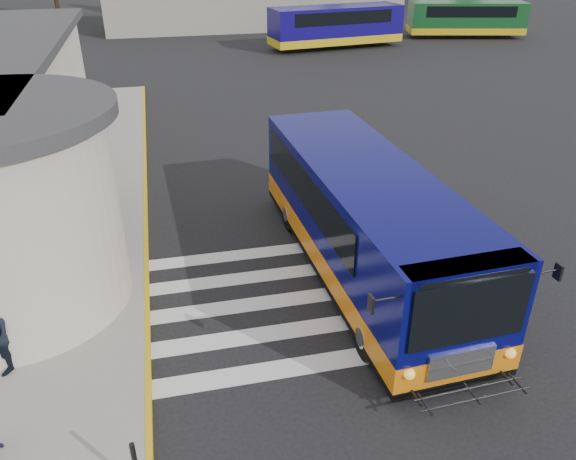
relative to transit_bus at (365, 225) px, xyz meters
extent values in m
plane|color=black|center=(-1.62, -0.05, -1.42)|extent=(140.00, 140.00, 0.00)
cube|color=gold|center=(-5.67, 3.95, -1.34)|extent=(0.12, 34.00, 0.16)
cylinder|color=beige|center=(-8.62, 0.45, 0.98)|extent=(5.20, 5.20, 4.50)
cube|color=black|center=(-8.10, 4.95, -0.17)|extent=(0.08, 1.20, 2.20)
cube|color=#38383A|center=(-7.62, 4.95, 1.13)|extent=(1.20, 1.80, 0.12)
cube|color=silver|center=(-2.12, -3.25, -1.41)|extent=(8.00, 0.55, 0.01)
cube|color=silver|center=(-2.12, -2.05, -1.41)|extent=(8.00, 0.55, 0.01)
cube|color=silver|center=(-2.12, -0.85, -1.41)|extent=(8.00, 0.55, 0.01)
cube|color=silver|center=(-2.12, 0.35, -1.41)|extent=(8.00, 0.55, 0.01)
cube|color=silver|center=(-2.12, 1.55, -1.41)|extent=(8.00, 0.55, 0.01)
cube|color=gray|center=(4.38, 41.95, 0.58)|extent=(26.00, 8.00, 4.00)
cylinder|color=black|center=(-13.62, 49.95, 0.38)|extent=(0.44, 0.44, 3.60)
cube|color=#070854|center=(0.00, 0.04, 0.28)|extent=(3.13, 9.81, 2.53)
cube|color=orange|center=(0.00, 0.04, -0.68)|extent=(3.16, 9.84, 0.60)
cube|color=black|center=(0.00, 0.04, -1.04)|extent=(3.15, 9.83, 0.24)
cube|color=black|center=(0.22, -4.82, 0.68)|extent=(2.37, 0.17, 1.35)
cube|color=silver|center=(0.22, -4.83, -0.50)|extent=(1.40, 0.13, 0.59)
cube|color=black|center=(-1.41, 0.84, 0.79)|extent=(0.36, 7.10, 0.97)
cube|color=black|center=(1.32, 0.96, 0.79)|extent=(0.36, 7.10, 0.97)
cylinder|color=black|center=(-1.04, -3.24, -0.90)|extent=(0.37, 1.05, 1.03)
cylinder|color=black|center=(1.33, -3.13, -0.90)|extent=(0.37, 1.05, 1.03)
cylinder|color=black|center=(-1.31, 2.78, -0.90)|extent=(0.37, 1.05, 1.03)
cylinder|color=black|center=(1.06, 2.89, -0.90)|extent=(0.37, 1.05, 1.03)
cube|color=black|center=(-1.67, -4.73, 1.11)|extent=(0.06, 0.20, 0.32)
cube|color=black|center=(2.09, -4.56, 1.11)|extent=(0.06, 0.20, 0.32)
cube|color=#11085E|center=(8.58, 30.15, 0.30)|extent=(10.25, 4.21, 2.54)
cube|color=gold|center=(8.58, 30.15, -0.73)|extent=(10.29, 4.25, 0.55)
cube|color=black|center=(8.58, 30.15, 0.90)|extent=(8.07, 3.94, 0.88)
cube|color=#12451E|center=(20.38, 32.13, 0.18)|extent=(9.59, 4.60, 2.36)
cube|color=gold|center=(20.38, 32.13, -0.78)|extent=(9.62, 4.64, 0.51)
cube|color=black|center=(20.38, 32.13, 0.74)|extent=(7.60, 4.18, 0.82)
camera|label=1|loc=(-4.81, -12.02, 6.81)|focal=35.00mm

